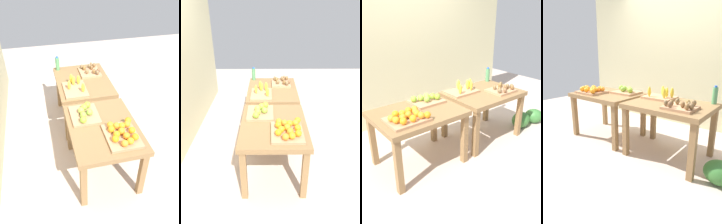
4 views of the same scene
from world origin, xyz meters
TOP-DOWN VIEW (x-y plane):
  - ground_plane at (0.00, 0.00)m, footprint 8.00×8.00m
  - display_table_left at (-0.56, 0.00)m, footprint 1.04×0.80m
  - display_table_right at (0.56, 0.00)m, footprint 1.04×0.80m
  - orange_bin at (-0.77, -0.15)m, footprint 0.46×0.37m
  - apple_bin at (-0.32, 0.17)m, footprint 0.41×0.34m
  - banana_crate at (0.31, 0.17)m, footprint 0.44×0.32m
  - kiwi_bin at (0.78, -0.16)m, footprint 0.37×0.32m
  - water_bottle at (0.99, 0.33)m, footprint 0.06×0.06m
  - watermelon_pile at (1.42, -0.23)m, footprint 0.68×0.40m

SIDE VIEW (x-z plane):
  - ground_plane at x=0.00m, z-range 0.00..0.00m
  - watermelon_pile at x=1.42m, z-range 0.00..0.26m
  - display_table_left at x=-0.56m, z-range 0.26..0.99m
  - display_table_right at x=0.56m, z-range 0.26..0.99m
  - kiwi_bin at x=0.78m, z-range 0.71..0.81m
  - banana_crate at x=0.31m, z-range 0.68..0.85m
  - apple_bin at x=-0.32m, z-range 0.71..0.82m
  - orange_bin at x=-0.77m, z-range 0.72..0.83m
  - water_bottle at x=0.99m, z-range 0.72..0.95m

